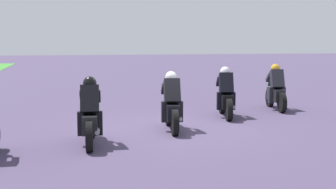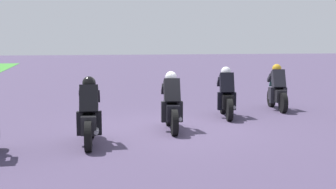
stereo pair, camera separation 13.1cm
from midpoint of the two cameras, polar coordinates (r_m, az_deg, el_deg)
name	(u,v)px [view 2 (the right image)]	position (r m, az deg, el deg)	size (l,w,h in m)	color
ground_plane	(171,128)	(12.54, 0.67, -4.07)	(120.00, 120.00, 0.00)	#483C59
rider_lane_a	(277,91)	(16.19, 13.12, 0.40)	(2.04, 0.59, 1.51)	black
rider_lane_b	(226,96)	(14.38, 7.21, -0.24)	(2.03, 0.61, 1.51)	black
rider_lane_c	(172,106)	(12.20, 0.74, -1.41)	(2.04, 0.57, 1.51)	black
rider_lane_d	(89,117)	(10.68, -8.99, -2.64)	(2.04, 0.55, 1.51)	black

